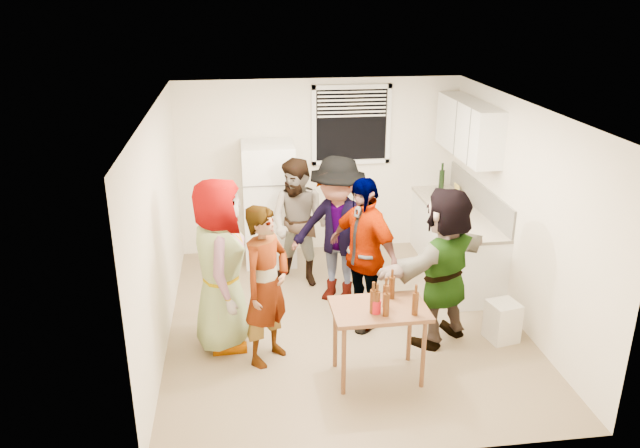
{
  "coord_description": "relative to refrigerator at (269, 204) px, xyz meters",
  "views": [
    {
      "loc": [
        -1.11,
        -6.3,
        3.67
      ],
      "look_at": [
        -0.25,
        0.23,
        1.15
      ],
      "focal_mm": 35.0,
      "sensor_mm": 36.0,
      "label": 1
    }
  ],
  "objects": [
    {
      "name": "backsplash",
      "position": [
        2.74,
        -0.73,
        0.23
      ],
      "size": [
        0.03,
        2.2,
        0.36
      ],
      "primitive_type": "cube",
      "color": "#A19E95",
      "rests_on": "countertop"
    },
    {
      "name": "guest_grey",
      "position": [
        -0.63,
        -2.17,
        -0.85
      ],
      "size": [
        1.89,
        0.92,
        0.6
      ],
      "primitive_type": "imported",
      "rotation": [
        0.0,
        0.0,
        1.57
      ],
      "color": "gray",
      "rests_on": "ground"
    },
    {
      "name": "upper_cabinets",
      "position": [
        2.58,
        -0.53,
        1.1
      ],
      "size": [
        0.34,
        1.6,
        0.7
      ],
      "primitive_type": "cube",
      "color": "white",
      "rests_on": "room"
    },
    {
      "name": "wine_bottle",
      "position": [
        2.5,
        0.13,
        0.05
      ],
      "size": [
        0.08,
        0.08,
        0.3
      ],
      "primitive_type": "cylinder",
      "color": "black",
      "rests_on": "countertop"
    },
    {
      "name": "guest_stripe",
      "position": [
        -0.16,
        -2.52,
        -0.85
      ],
      "size": [
        1.68,
        1.59,
        0.41
      ],
      "primitive_type": "imported",
      "rotation": [
        0.0,
        0.0,
        0.85
      ],
      "color": "#141933",
      "rests_on": "ground"
    },
    {
      "name": "picture_frame",
      "position": [
        2.67,
        -0.08,
        0.12
      ],
      "size": [
        0.02,
        0.18,
        0.15
      ],
      "primitive_type": "cube",
      "color": "#EFCE4F",
      "rests_on": "countertop"
    },
    {
      "name": "countertop",
      "position": [
        2.45,
        -0.73,
        0.03
      ],
      "size": [
        0.64,
        2.22,
        0.04
      ],
      "primitive_type": "cube",
      "color": "beige",
      "rests_on": "counter_lower"
    },
    {
      "name": "guest_orange",
      "position": [
        1.73,
        -2.38,
        -0.85
      ],
      "size": [
        2.33,
        2.37,
        0.52
      ],
      "primitive_type": "imported",
      "rotation": [
        0.0,
        0.0,
        3.72
      ],
      "color": "#F8AC62",
      "rests_on": "ground"
    },
    {
      "name": "guest_black",
      "position": [
        0.94,
        -1.94,
        -0.85
      ],
      "size": [
        2.05,
        1.83,
        0.43
      ],
      "primitive_type": "imported",
      "rotation": [
        0.0,
        0.0,
        -1.0
      ],
      "color": "black",
      "rests_on": "ground"
    },
    {
      "name": "blue_cup",
      "position": [
        2.19,
        -1.46,
        0.05
      ],
      "size": [
        0.09,
        0.09,
        0.13
      ],
      "primitive_type": "cylinder",
      "color": "#1836B1",
      "rests_on": "countertop"
    },
    {
      "name": "serving_table",
      "position": [
        0.9,
        -2.99,
        -0.85
      ],
      "size": [
        0.93,
        0.63,
        0.78
      ],
      "primitive_type": null,
      "rotation": [
        0.0,
        0.0,
        0.02
      ],
      "color": "brown",
      "rests_on": "ground"
    },
    {
      "name": "room",
      "position": [
        0.75,
        -1.88,
        -0.85
      ],
      "size": [
        4.0,
        4.5,
        2.5
      ],
      "primitive_type": null,
      "color": "white",
      "rests_on": "ground"
    },
    {
      "name": "beer_bottle_table",
      "position": [
        0.81,
        -3.09,
        -0.07
      ],
      "size": [
        0.06,
        0.06,
        0.24
      ],
      "primitive_type": "cylinder",
      "color": "#47230C",
      "rests_on": "serving_table"
    },
    {
      "name": "refrigerator",
      "position": [
        0.0,
        0.0,
        0.0
      ],
      "size": [
        0.7,
        0.7,
        1.7
      ],
      "primitive_type": "cube",
      "color": "white",
      "rests_on": "ground"
    },
    {
      "name": "counter_lower",
      "position": [
        2.45,
        -0.73,
        -0.42
      ],
      "size": [
        0.6,
        2.2,
        0.86
      ],
      "primitive_type": "cube",
      "color": "white",
      "rests_on": "ground"
    },
    {
      "name": "guest_back_right",
      "position": [
        0.75,
        -1.3,
        -0.85
      ],
      "size": [
        1.98,
        2.18,
        0.68
      ],
      "primitive_type": "imported",
      "rotation": [
        0.0,
        0.0,
        -0.56
      ],
      "color": "#3D3C42",
      "rests_on": "ground"
    },
    {
      "name": "kettle",
      "position": [
        2.4,
        -0.87,
        0.05
      ],
      "size": [
        0.23,
        0.19,
        0.18
      ],
      "primitive_type": null,
      "rotation": [
        0.0,
        0.0,
        0.06
      ],
      "color": "silver",
      "rests_on": "countertop"
    },
    {
      "name": "guest_back_left",
      "position": [
        0.34,
        -0.78,
        -0.85
      ],
      "size": [
        1.57,
        1.85,
        0.63
      ],
      "primitive_type": "imported",
      "rotation": [
        0.0,
        0.0,
        -0.55
      ],
      "color": "brown",
      "rests_on": "ground"
    },
    {
      "name": "beer_bottle_counter",
      "position": [
        2.35,
        -1.17,
        0.05
      ],
      "size": [
        0.06,
        0.06,
        0.24
      ],
      "primitive_type": "cylinder",
      "color": "#47230C",
      "rests_on": "countertop"
    },
    {
      "name": "trash_bin",
      "position": [
        2.41,
        -2.48,
        -0.6
      ],
      "size": [
        0.36,
        0.36,
        0.45
      ],
      "primitive_type": "cube",
      "rotation": [
        0.0,
        0.0,
        0.21
      ],
      "color": "silver",
      "rests_on": "ground"
    },
    {
      "name": "window",
      "position": [
        1.2,
        0.33,
        1.0
      ],
      "size": [
        1.12,
        0.1,
        1.06
      ],
      "primitive_type": null,
      "color": "white",
      "rests_on": "room"
    },
    {
      "name": "red_cup",
      "position": [
        0.84,
        -3.08,
        -0.07
      ],
      "size": [
        0.1,
        0.1,
        0.13
      ],
      "primitive_type": "cylinder",
      "color": "red",
      "rests_on": "serving_table"
    },
    {
      "name": "paper_towel",
      "position": [
        2.43,
        -0.8,
        0.05
      ],
      "size": [
        0.13,
        0.13,
        0.28
      ],
      "primitive_type": "cylinder",
      "color": "white",
      "rests_on": "countertop"
    }
  ]
}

